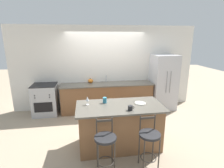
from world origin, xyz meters
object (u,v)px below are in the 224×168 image
at_px(bar_stool_near, 105,144).
at_px(coffee_mug, 130,108).
at_px(wine_glass, 87,99).
at_px(tumbler_cup, 105,100).
at_px(dinner_plate, 140,103).
at_px(pumpkin_decoration, 91,81).
at_px(refrigerator, 163,82).
at_px(oven_range, 45,99).
at_px(bar_stool_far, 149,140).

bearing_deg(bar_stool_near, coffee_mug, 40.40).
bearing_deg(wine_glass, coffee_mug, -26.90).
relative_size(wine_glass, tumbler_cup, 1.49).
xyz_separation_m(dinner_plate, pumpkin_decoration, (-0.99, 2.13, 0.01)).
relative_size(refrigerator, oven_range, 1.89).
distance_m(refrigerator, bar_stool_far, 3.07).
distance_m(dinner_plate, tumbler_cup, 0.77).
bearing_deg(wine_glass, tumbler_cup, 7.20).
bearing_deg(tumbler_cup, bar_stool_far, -54.12).
bearing_deg(tumbler_cup, dinner_plate, -11.20).
distance_m(oven_range, tumbler_cup, 2.48).
bearing_deg(dinner_plate, refrigerator, 53.71).
xyz_separation_m(oven_range, dinner_plate, (2.40, -1.93, 0.48)).
height_order(wine_glass, tumbler_cup, wine_glass).
bearing_deg(bar_stool_near, tumbler_cup, 83.96).
relative_size(bar_stool_near, tumbler_cup, 8.00).
relative_size(oven_range, bar_stool_near, 0.96).
bearing_deg(oven_range, bar_stool_far, -49.47).
relative_size(coffee_mug, pumpkin_decoration, 0.78).
relative_size(oven_range, pumpkin_decoration, 5.84).
xyz_separation_m(wine_glass, pumpkin_decoration, (0.13, 2.03, -0.11)).
bearing_deg(dinner_plate, bar_stool_near, -137.35).
xyz_separation_m(dinner_plate, tumbler_cup, (-0.75, 0.15, 0.05)).
distance_m(wine_glass, coffee_mug, 0.93).
xyz_separation_m(tumbler_cup, pumpkin_decoration, (-0.24, 1.98, -0.05)).
distance_m(refrigerator, pumpkin_decoration, 2.39).
bearing_deg(wine_glass, refrigerator, 35.42).
xyz_separation_m(oven_range, coffee_mug, (2.10, -2.25, 0.52)).
bearing_deg(bar_stool_far, refrigerator, 61.50).
bearing_deg(bar_stool_far, dinner_plate, 84.97).
relative_size(bar_stool_near, dinner_plate, 4.02).
xyz_separation_m(bar_stool_near, bar_stool_far, (0.78, -0.01, 0.00)).
xyz_separation_m(refrigerator, wine_glass, (-2.51, -1.79, 0.18)).
distance_m(oven_range, bar_stool_near, 3.13).
xyz_separation_m(bar_stool_far, wine_glass, (-1.06, 0.90, 0.51)).
bearing_deg(wine_glass, oven_range, 124.86).
height_order(refrigerator, dinner_plate, refrigerator).
relative_size(coffee_mug, tumbler_cup, 1.02).
xyz_separation_m(bar_stool_near, pumpkin_decoration, (-0.14, 2.92, 0.40)).
distance_m(dinner_plate, coffee_mug, 0.44).
relative_size(bar_stool_far, wine_glass, 5.36).
bearing_deg(dinner_plate, tumbler_cup, 168.80).
relative_size(refrigerator, pumpkin_decoration, 11.04).
height_order(oven_range, tumbler_cup, tumbler_cup).
xyz_separation_m(refrigerator, dinner_plate, (-1.39, -1.89, 0.06)).
distance_m(bar_stool_far, tumbler_cup, 1.25).
bearing_deg(coffee_mug, pumpkin_decoration, 105.77).
height_order(wine_glass, coffee_mug, wine_glass).
distance_m(bar_stool_near, dinner_plate, 1.22).
bearing_deg(refrigerator, tumbler_cup, -140.89).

